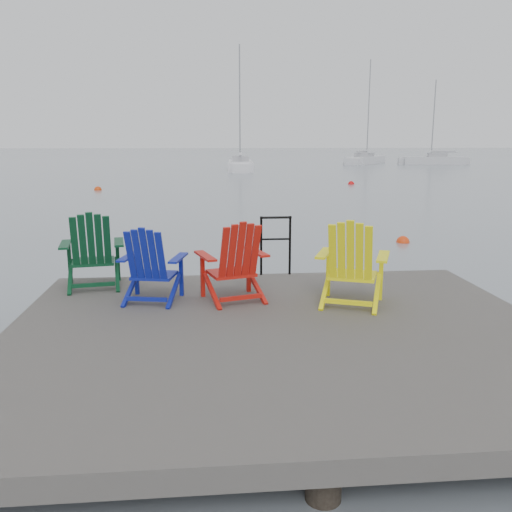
{
  "coord_description": "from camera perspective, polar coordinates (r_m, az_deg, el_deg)",
  "views": [
    {
      "loc": [
        -0.79,
        -5.56,
        2.5
      ],
      "look_at": [
        -0.07,
        2.19,
        0.85
      ],
      "focal_mm": 38.0,
      "sensor_mm": 36.0,
      "label": 1
    }
  ],
  "objects": [
    {
      "name": "buoy_a",
      "position": [
        14.17,
        15.2,
        1.39
      ],
      "size": [
        0.33,
        0.33,
        0.33
      ],
      "primitive_type": "sphere",
      "color": "red",
      "rests_on": "ground"
    },
    {
      "name": "chair_green",
      "position": [
        7.78,
        -16.86,
        0.59
      ],
      "size": [
        0.94,
        0.88,
        1.06
      ],
      "rotation": [
        0.0,
        0.0,
        0.16
      ],
      "color": "#0A3B1F",
      "rests_on": "dock"
    },
    {
      "name": "sailboat_mid",
      "position": [
        64.13,
        11.43,
        9.84
      ],
      "size": [
        6.61,
        8.26,
        11.72
      ],
      "rotation": [
        0.0,
        0.0,
        -0.6
      ],
      "color": "silver",
      "rests_on": "ground"
    },
    {
      "name": "chair_blue",
      "position": [
        6.93,
        -11.01,
        -0.87
      ],
      "size": [
        0.88,
        0.83,
        0.97
      ],
      "rotation": [
        0.0,
        0.0,
        -0.21
      ],
      "color": "#0D1A90",
      "rests_on": "dock"
    },
    {
      "name": "chair_yellow",
      "position": [
        6.74,
        10.05,
        -0.71
      ],
      "size": [
        1.04,
        0.99,
        1.08
      ],
      "rotation": [
        0.0,
        0.0,
        -0.38
      ],
      "color": "#FEF60E",
      "rests_on": "dock"
    },
    {
      "name": "handrail",
      "position": [
        8.21,
        2.08,
        1.73
      ],
      "size": [
        0.48,
        0.04,
        0.9
      ],
      "color": "black",
      "rests_on": "dock"
    },
    {
      "name": "buoy_b",
      "position": [
        29.65,
        -16.3,
        6.67
      ],
      "size": [
        0.4,
        0.4,
        0.4
      ],
      "primitive_type": "sphere",
      "color": "red",
      "rests_on": "ground"
    },
    {
      "name": "buoy_c",
      "position": [
        32.88,
        9.98,
        7.45
      ],
      "size": [
        0.38,
        0.38,
        0.38
      ],
      "primitive_type": "sphere",
      "color": "red",
      "rests_on": "ground"
    },
    {
      "name": "chair_red",
      "position": [
        6.84,
        -2.28,
        -0.55
      ],
      "size": [
        0.96,
        0.92,
        1.03
      ],
      "rotation": [
        0.0,
        0.0,
        0.29
      ],
      "color": "red",
      "rests_on": "dock"
    },
    {
      "name": "sailboat_near",
      "position": [
        48.37,
        -1.67,
        9.44
      ],
      "size": [
        2.42,
        7.92,
        10.89
      ],
      "rotation": [
        0.0,
        0.0,
        -0.05
      ],
      "color": "silver",
      "rests_on": "ground"
    },
    {
      "name": "dock",
      "position": [
        6.02,
        2.66,
        -9.01
      ],
      "size": [
        6.0,
        5.0,
        1.4
      ],
      "color": "#2D2A28",
      "rests_on": "ground"
    },
    {
      "name": "sailboat_far",
      "position": [
        63.9,
        18.24,
        9.48
      ],
      "size": [
        6.74,
        2.95,
        9.27
      ],
      "rotation": [
        0.0,
        0.0,
        1.37
      ],
      "color": "silver",
      "rests_on": "ground"
    },
    {
      "name": "buoy_d",
      "position": [
        45.75,
        -1.11,
        8.86
      ],
      "size": [
        0.35,
        0.35,
        0.35
      ],
      "primitive_type": "sphere",
      "color": "red",
      "rests_on": "ground"
    },
    {
      "name": "ground",
      "position": [
        6.15,
        2.62,
        -12.04
      ],
      "size": [
        400.0,
        400.0,
        0.0
      ],
      "primitive_type": "plane",
      "color": "gray",
      "rests_on": "ground"
    }
  ]
}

